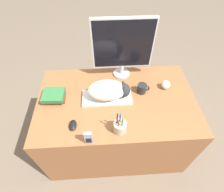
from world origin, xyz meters
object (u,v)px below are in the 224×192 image
coffee_mug (142,88)px  phone (88,138)px  keyboard (107,97)px  baseball (166,85)px  computer_mouse (73,125)px  cat (109,90)px  pen_cup (120,127)px  book_stack (54,96)px  monitor (123,46)px

coffee_mug → phone: phone is taller
keyboard → baseball: size_ratio=5.45×
computer_mouse → keyboard: bearing=44.3°
computer_mouse → coffee_mug: 0.64m
computer_mouse → cat: bearing=42.1°
cat → baseball: (0.49, 0.09, -0.06)m
computer_mouse → pen_cup: (0.33, -0.05, 0.03)m
cat → book_stack: (-0.45, 0.02, -0.06)m
cat → phone: 0.42m
cat → monitor: bearing=66.4°
baseball → book_stack: bearing=-175.8°
baseball → keyboard: bearing=-170.0°
keyboard → computer_mouse: (-0.26, -0.25, 0.01)m
cat → book_stack: 0.46m
keyboard → book_stack: size_ratio=2.26×
cat → phone: (-0.16, -0.38, -0.04)m
coffee_mug → baseball: size_ratio=1.43×
phone → book_stack: bearing=125.9°
baseball → phone: size_ratio=0.60×
phone → coffee_mug: bearing=45.2°
computer_mouse → coffee_mug: coffee_mug is taller
phone → keyboard: bearing=70.2°
keyboard → phone: (-0.14, -0.38, 0.05)m
pen_cup → keyboard: bearing=104.2°
computer_mouse → monitor: bearing=53.2°
book_stack → keyboard: bearing=-2.8°
computer_mouse → baseball: size_ratio=1.22×
keyboard → book_stack: 0.43m
monitor → keyboard: bearing=-117.0°
cat → baseball: cat is taller
baseball → book_stack: baseball is taller
pen_cup → book_stack: 0.60m
keyboard → coffee_mug: (0.30, 0.06, 0.03)m
computer_mouse → baseball: 0.84m
pen_cup → phone: (-0.21, -0.08, 0.01)m
computer_mouse → phone: phone is taller
cat → book_stack: cat is taller
monitor → phone: size_ratio=4.38×
coffee_mug → book_stack: (-0.73, -0.03, -0.01)m
phone → baseball: bearing=36.2°
keyboard → cat: size_ratio=1.19×
coffee_mug → keyboard: bearing=-169.4°
cat → monitor: size_ratio=0.63×
cat → baseball: 0.50m
computer_mouse → baseball: (0.77, 0.34, 0.02)m
monitor → book_stack: monitor is taller
coffee_mug → pen_cup: size_ratio=0.55×
monitor → book_stack: 0.69m
keyboard → cat: (0.02, 0.00, 0.09)m
pen_cup → baseball: bearing=42.3°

